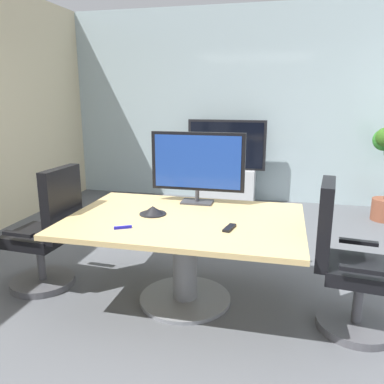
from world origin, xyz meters
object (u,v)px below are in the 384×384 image
office_chair_right (347,269)px  remote_control (229,228)px  conference_table (185,239)px  tv_monitor (198,164)px  wall_display_unit (226,176)px  conference_phone (153,211)px  office_chair_left (48,238)px

office_chair_right → remote_control: (-0.84, -0.09, 0.28)m
conference_table → tv_monitor: (0.00, 0.46, 0.54)m
conference_table → remote_control: remote_control is taller
office_chair_right → remote_control: size_ratio=6.41×
wall_display_unit → remote_control: wall_display_unit is taller
conference_phone → remote_control: 0.69m
wall_display_unit → conference_table: bearing=-87.8°
tv_monitor → remote_control: tv_monitor is taller
conference_phone → office_chair_left: bearing=-175.9°
office_chair_right → office_chair_left: bearing=95.5°
tv_monitor → wall_display_unit: size_ratio=0.64×
office_chair_left → conference_phone: size_ratio=4.95×
remote_control → wall_display_unit: bearing=110.3°
office_chair_left → office_chair_right: 2.45m
office_chair_right → tv_monitor: 1.49m
wall_display_unit → conference_phone: bearing=-92.9°
office_chair_right → conference_phone: bearing=92.1°
remote_control → office_chair_left: bearing=-173.6°
conference_table → tv_monitor: bearing=89.9°
office_chair_left → remote_control: (1.61, -0.15, 0.28)m
wall_display_unit → remote_control: (0.50, -3.27, 0.29)m
office_chair_left → tv_monitor: size_ratio=1.30×
conference_table → remote_control: 0.47m
wall_display_unit → office_chair_right: bearing=-67.1°
office_chair_left → conference_phone: bearing=97.7°
remote_control → office_chair_right: bearing=17.6°
conference_table → office_chair_right: (1.23, -0.10, -0.09)m
conference_table → office_chair_right: size_ratio=1.70×
conference_table → office_chair_left: office_chair_left is taller
wall_display_unit → remote_control: bearing=-81.2°
tv_monitor → conference_table: bearing=-90.1°
conference_table → wall_display_unit: wall_display_unit is taller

